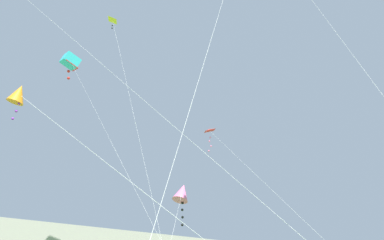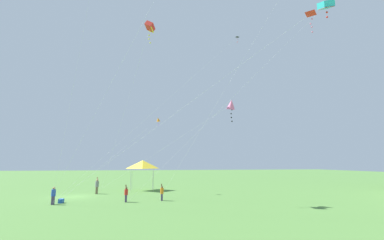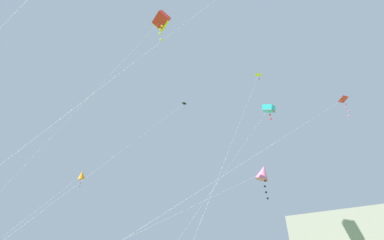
{
  "view_description": "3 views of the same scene",
  "coord_description": "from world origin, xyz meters",
  "px_view_note": "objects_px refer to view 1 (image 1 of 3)",
  "views": [
    {
      "loc": [
        -4.08,
        -2.3,
        3.97
      ],
      "look_at": [
        4.64,
        10.07,
        10.62
      ],
      "focal_mm": 40.0,
      "sensor_mm": 36.0,
      "label": 1
    },
    {
      "loc": [
        32.49,
        8.42,
        3.86
      ],
      "look_at": [
        6.83,
        12.73,
        8.21
      ],
      "focal_mm": 24.0,
      "sensor_mm": 36.0,
      "label": 2
    },
    {
      "loc": [
        14.21,
        0.23,
        3.41
      ],
      "look_at": [
        7.89,
        9.03,
        10.25
      ],
      "focal_mm": 24.0,
      "sensor_mm": 36.0,
      "label": 3
    }
  ],
  "objects_px": {
    "kite_yellow_delta_7": "(113,23)",
    "kite_orange_diamond_6": "(19,95)",
    "kite_cyan_box_2": "(70,61)",
    "kite_pink_diamond_4": "(182,193)",
    "kite_red_delta_0": "(211,132)"
  },
  "relations": [
    {
      "from": "kite_pink_diamond_4",
      "to": "kite_yellow_delta_7",
      "type": "height_order",
      "value": "kite_yellow_delta_7"
    },
    {
      "from": "kite_cyan_box_2",
      "to": "kite_orange_diamond_6",
      "type": "distance_m",
      "value": 26.32
    },
    {
      "from": "kite_cyan_box_2",
      "to": "kite_orange_diamond_6",
      "type": "relative_size",
      "value": 2.46
    },
    {
      "from": "kite_yellow_delta_7",
      "to": "kite_orange_diamond_6",
      "type": "bearing_deg",
      "value": -120.79
    },
    {
      "from": "kite_pink_diamond_4",
      "to": "kite_orange_diamond_6",
      "type": "xyz_separation_m",
      "value": [
        -10.27,
        -6.89,
        -0.02
      ]
    },
    {
      "from": "kite_cyan_box_2",
      "to": "kite_pink_diamond_4",
      "type": "relative_size",
      "value": 1.61
    },
    {
      "from": "kite_red_delta_0",
      "to": "kite_orange_diamond_6",
      "type": "xyz_separation_m",
      "value": [
        -16.18,
        -11.89,
        -6.55
      ]
    },
    {
      "from": "kite_cyan_box_2",
      "to": "kite_pink_diamond_4",
      "type": "distance_m",
      "value": 20.06
    },
    {
      "from": "kite_red_delta_0",
      "to": "kite_cyan_box_2",
      "type": "bearing_deg",
      "value": 133.93
    },
    {
      "from": "kite_red_delta_0",
      "to": "kite_pink_diamond_4",
      "type": "distance_m",
      "value": 10.12
    },
    {
      "from": "kite_pink_diamond_4",
      "to": "kite_yellow_delta_7",
      "type": "bearing_deg",
      "value": 100.88
    },
    {
      "from": "kite_cyan_box_2",
      "to": "kite_orange_diamond_6",
      "type": "xyz_separation_m",
      "value": [
        -7.61,
        -20.79,
        -14.23
      ]
    },
    {
      "from": "kite_red_delta_0",
      "to": "kite_orange_diamond_6",
      "type": "relative_size",
      "value": 2.25
    },
    {
      "from": "kite_orange_diamond_6",
      "to": "kite_pink_diamond_4",
      "type": "bearing_deg",
      "value": 33.84
    },
    {
      "from": "kite_red_delta_0",
      "to": "kite_yellow_delta_7",
      "type": "height_order",
      "value": "kite_yellow_delta_7"
    }
  ]
}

